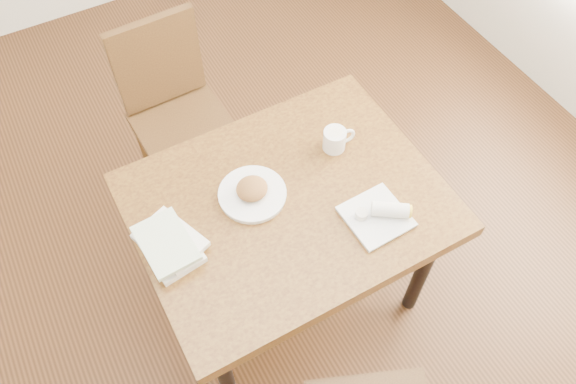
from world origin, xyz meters
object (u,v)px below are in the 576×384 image
plate_burrito (381,214)px  book_stack (169,244)px  chair_far (174,105)px  plate_scone (252,192)px  coffee_mug (336,139)px  table (288,212)px

plate_burrito → book_stack: plate_burrito is taller
chair_far → plate_scone: (0.03, -0.76, 0.23)m
coffee_mug → book_stack: bearing=-171.5°
coffee_mug → plate_burrito: coffee_mug is taller
plate_scone → coffee_mug: (0.39, 0.05, 0.02)m
chair_far → coffee_mug: bearing=-59.2°
table → plate_scone: 0.17m
chair_far → book_stack: bearing=-111.2°
table → plate_burrito: size_ratio=4.89×
table → chair_far: 0.85m
coffee_mug → book_stack: coffee_mug is taller
plate_scone → plate_burrito: (0.36, -0.30, -0.00)m
plate_scone → book_stack: plate_scone is taller
table → plate_burrito: plate_burrito is taller
plate_scone → book_stack: 0.35m
chair_far → coffee_mug: size_ratio=7.27×
table → plate_burrito: bearing=-42.2°
plate_scone → chair_far: bearing=92.4°
table → coffee_mug: 0.34m
chair_far → book_stack: 0.90m
plate_burrito → book_stack: bearing=160.6°
chair_far → coffee_mug: (0.42, -0.70, 0.25)m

